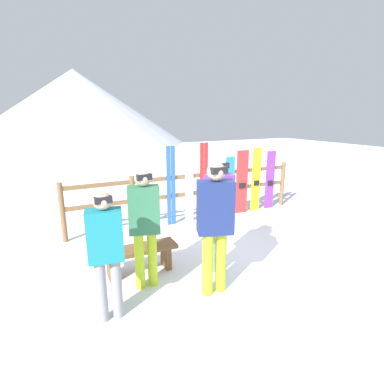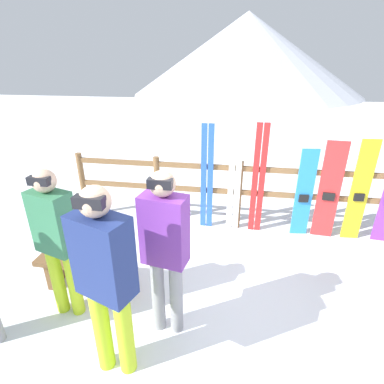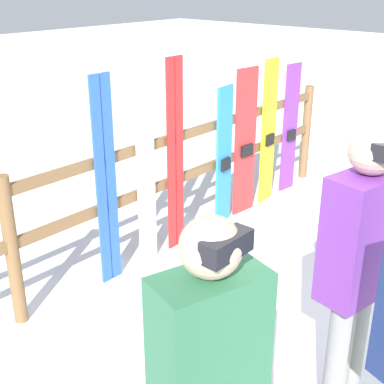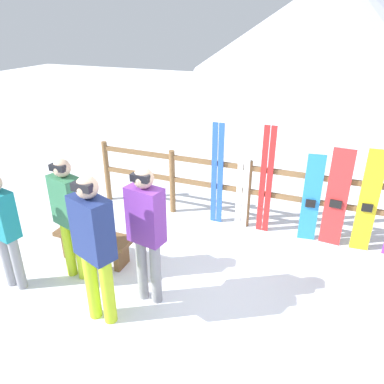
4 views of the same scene
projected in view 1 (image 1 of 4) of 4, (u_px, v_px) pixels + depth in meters
The scene contains 15 objects.
ground_plane at pixel (240, 253), 5.28m from camera, with size 40.00×40.00×0.00m, color white.
mountain_backdrop at pixel (76, 107), 25.24m from camera, with size 18.00×18.00×6.00m.
fence at pixel (191, 191), 6.77m from camera, with size 5.51×0.10×1.16m.
bench at pixel (139, 254), 4.56m from camera, with size 1.16×0.36×0.43m.
person_purple at pixel (218, 207), 4.47m from camera, with size 0.45×0.30×1.76m.
person_plaid_green at pixel (144, 221), 4.03m from camera, with size 0.46×0.34×1.68m.
person_navy at pixel (215, 220), 3.88m from camera, with size 0.52×0.39×1.80m.
person_teal at pixel (106, 248), 3.37m from camera, with size 0.42×0.28×1.57m.
ski_pair_blue at pixel (171, 186), 6.45m from camera, with size 0.20×0.02×1.74m.
ski_pair_white at pixel (189, 186), 6.65m from camera, with size 0.19×0.02×1.67m.
ski_pair_red at pixel (204, 182), 6.79m from camera, with size 0.19×0.02×1.77m.
snowboard_blue at pixel (230, 187), 7.14m from camera, with size 0.26×0.08×1.42m.
snowboard_red at pixel (242, 182), 7.28m from camera, with size 0.31×0.07×1.55m.
snowboard_yellow at pixel (256, 180), 7.46m from camera, with size 0.26×0.07×1.59m.
snowboard_purple at pixel (270, 180), 7.66m from camera, with size 0.25×0.07×1.49m.
Camera 1 is at (-2.91, -3.95, 2.38)m, focal length 28.00 mm.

